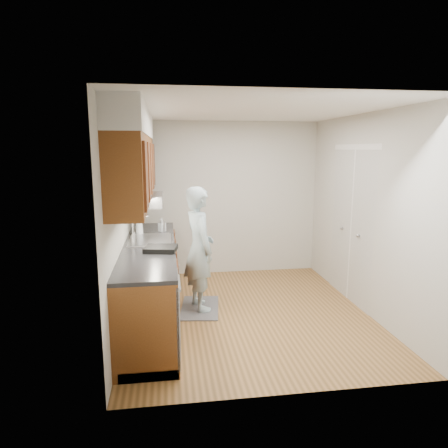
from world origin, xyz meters
name	(u,v)px	position (x,y,z in m)	size (l,w,h in m)	color
floor	(247,312)	(0.00, 0.00, 0.00)	(3.50, 3.50, 0.00)	olive
ceiling	(249,110)	(0.00, 0.00, 2.50)	(3.50, 3.50, 0.00)	white
wall_left	(122,219)	(-1.50, 0.00, 1.25)	(0.02, 3.50, 2.50)	#B9B8AD
wall_right	(364,213)	(1.50, 0.00, 1.25)	(0.02, 3.50, 2.50)	#B9B8AD
wall_back	(227,199)	(0.00, 1.75, 1.25)	(3.00, 0.02, 2.50)	#B9B8AD
counter	(151,280)	(-1.20, 0.00, 0.49)	(0.64, 2.80, 1.30)	brown
upper_cabinets	(135,159)	(-1.33, 0.05, 1.95)	(0.47, 2.80, 1.21)	brown
closet_door	(351,226)	(1.49, 0.30, 1.02)	(0.02, 1.22, 2.05)	silver
floor_mat	(200,308)	(-0.59, 0.22, 0.01)	(0.48, 0.81, 0.02)	slate
person	(199,240)	(-0.59, 0.22, 0.91)	(0.63, 0.42, 1.80)	#9AB4BC
soap_bottle_a	(139,225)	(-1.35, 0.57, 1.07)	(0.10, 0.10, 0.26)	silver
soap_bottle_b	(162,225)	(-1.06, 0.74, 1.03)	(0.08, 0.08, 0.18)	silver
steel_can	(163,227)	(-1.05, 0.73, 1.01)	(0.07, 0.07, 0.14)	#A5A5AA
dish_rack	(161,249)	(-1.06, -0.35, 0.97)	(0.34, 0.29, 0.05)	black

